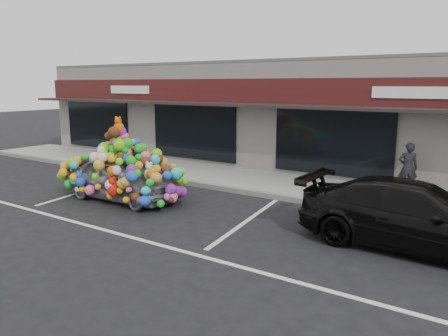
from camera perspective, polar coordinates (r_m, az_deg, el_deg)
The scene contains 10 objects.
ground at distance 12.58m, azimuth -8.48°, elevation -4.89°, with size 90.00×90.00×0.00m, color black.
shop_building at distance 19.23m, azimuth 8.65°, elevation 7.10°, with size 24.00×7.20×4.31m.
sidewalk at distance 15.65m, azimuth 1.42°, elevation -1.36°, with size 26.00×3.00×0.15m, color gray.
kerb at distance 14.44m, azimuth -1.79°, elevation -2.41°, with size 26.00×0.18×0.16m, color slate.
parking_stripe_left at distance 14.99m, azimuth -17.05°, elevation -2.67°, with size 0.12×4.40×0.01m, color silver.
parking_stripe_mid at distance 11.12m, azimuth 3.04°, elevation -6.89°, with size 0.12×4.40×0.01m, color silver.
lane_line at distance 9.69m, azimuth -8.89°, elevation -9.77°, with size 14.00×0.12×0.01m, color silver.
toy_car at distance 13.30m, azimuth -13.32°, elevation -0.66°, with size 2.77×4.09×2.36m.
black_sedan at distance 9.95m, azimuth 23.73°, elevation -5.79°, with size 4.83×1.96×1.40m, color black.
pedestrian_a at distance 14.25m, azimuth 22.88°, elevation 0.02°, with size 0.56×0.37×1.54m, color #242329.
Camera 1 is at (8.22, -8.90, 3.41)m, focal length 35.00 mm.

